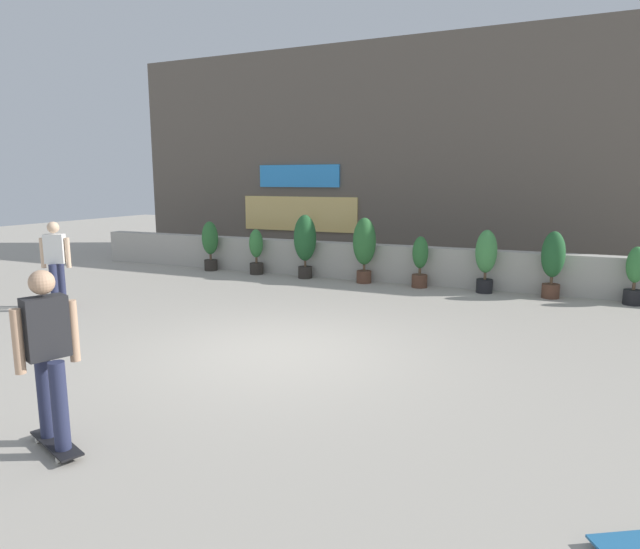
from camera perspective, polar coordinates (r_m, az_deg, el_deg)
The scene contains 13 objects.
ground_plane at distance 8.02m, azimuth -4.43°, elevation -8.05°, with size 48.00×48.00×0.00m, color #A8A093.
planter_wall at distance 13.36m, azimuth 7.91°, elevation 1.14°, with size 18.00×0.40×0.90m, color #B2ADA3.
building_backdrop at distance 17.10m, azimuth 11.97°, elevation 12.34°, with size 20.00×2.08×6.50m.
potted_plant_0 at distance 15.16m, azimuth -11.53°, elevation 3.29°, with size 0.44×0.44×1.36m.
potted_plant_1 at distance 14.38m, azimuth -6.76°, elevation 2.53°, with size 0.37×0.37×1.20m.
potted_plant_2 at distance 13.67m, azimuth -1.59°, elevation 3.54°, with size 0.57×0.57×1.61m.
potted_plant_3 at distance 13.06m, azimuth 4.71°, elevation 3.13°, with size 0.56×0.56×1.59m.
potted_plant_4 at distance 12.72m, azimuth 10.53°, elevation 1.46°, with size 0.36×0.36×1.20m.
potted_plant_5 at distance 12.44m, azimuth 17.13°, elevation 1.78°, with size 0.46×0.46×1.40m.
potted_plant_6 at distance 12.35m, azimuth 23.39°, elevation 1.42°, with size 0.48×0.48×1.42m.
potted_plant_7 at distance 12.46m, azimuth 30.33°, elevation -0.01°, with size 0.36×0.36×1.18m.
skater_mid_plaza at distance 11.55m, azimuth -26.12°, elevation 1.30°, with size 0.56×0.80×1.70m.
skater_far_left at distance 5.49m, azimuth -26.80°, elevation -7.37°, with size 0.82×0.53×1.70m.
Camera 1 is at (3.66, -6.69, 2.47)m, focal length 30.29 mm.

